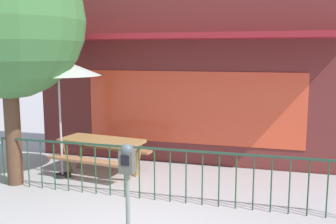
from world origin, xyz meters
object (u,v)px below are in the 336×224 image
object	(u,v)px
picnic_table_left	(102,147)
street_tree	(6,21)
patio_umbrella	(58,68)
parking_meter_near	(127,171)

from	to	relation	value
picnic_table_left	street_tree	distance (m)	3.14
picnic_table_left	patio_umbrella	xyz separation A→B (m)	(-0.74, -0.40, 1.71)
picnic_table_left	patio_umbrella	distance (m)	1.90
parking_meter_near	street_tree	xyz separation A→B (m)	(-3.26, 2.13, 2.04)
picnic_table_left	street_tree	world-z (taller)	street_tree
street_tree	parking_meter_near	bearing A→B (deg)	-33.11
picnic_table_left	parking_meter_near	xyz separation A→B (m)	(1.85, -3.19, 0.57)
picnic_table_left	parking_meter_near	distance (m)	3.73
picnic_table_left	parking_meter_near	bearing A→B (deg)	-59.85
picnic_table_left	street_tree	xyz separation A→B (m)	(-1.41, -1.07, 2.60)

